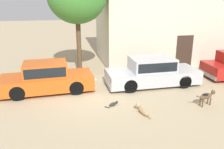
# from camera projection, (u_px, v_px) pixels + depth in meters

# --- Properties ---
(ground_plane) EXTENTS (80.00, 80.00, 0.00)m
(ground_plane) POSITION_uv_depth(u_px,v_px,m) (97.00, 95.00, 10.93)
(ground_plane) COLOR tan
(parked_sedan_nearest) EXTENTS (4.52, 1.93, 1.45)m
(parked_sedan_nearest) POSITION_uv_depth(u_px,v_px,m) (47.00, 77.00, 11.17)
(parked_sedan_nearest) COLOR #D15619
(parked_sedan_nearest) RESTS_ON ground_plane
(parked_sedan_second) EXTENTS (4.86, 1.86, 1.45)m
(parked_sedan_second) POSITION_uv_depth(u_px,v_px,m) (152.00, 72.00, 12.04)
(parked_sedan_second) COLOR #B2B5BA
(parked_sedan_second) RESTS_ON ground_plane
(apartment_block) EXTENTS (13.80, 5.38, 7.50)m
(apartment_block) POSITION_uv_depth(u_px,v_px,m) (196.00, 6.00, 16.92)
(apartment_block) COLOR beige
(apartment_block) RESTS_ON ground_plane
(stray_dog_spotted) EXTENTS (0.37, 1.10, 0.36)m
(stray_dog_spotted) POSITION_uv_depth(u_px,v_px,m) (142.00, 110.00, 9.19)
(stray_dog_spotted) COLOR tan
(stray_dog_spotted) RESTS_ON ground_plane
(stray_dog_tan) EXTENTS (1.06, 0.36, 0.64)m
(stray_dog_tan) POSITION_uv_depth(u_px,v_px,m) (207.00, 96.00, 9.78)
(stray_dog_tan) COLOR brown
(stray_dog_tan) RESTS_ON ground_plane
(stray_cat) EXTENTS (0.62, 0.39, 0.16)m
(stray_cat) POSITION_uv_depth(u_px,v_px,m) (113.00, 104.00, 9.85)
(stray_cat) COLOR #2D2B28
(stray_cat) RESTS_ON ground_plane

